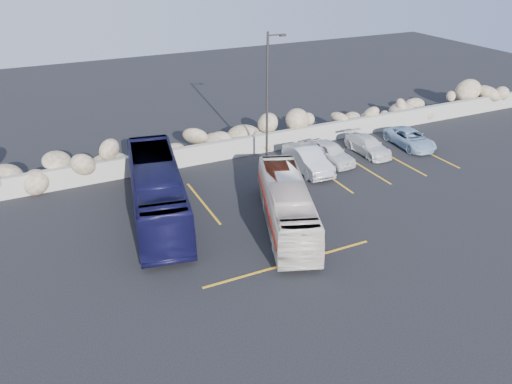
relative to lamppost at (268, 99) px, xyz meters
name	(u,v)px	position (x,y,z in m)	size (l,w,h in m)	color
ground	(313,260)	(-2.56, -9.50, -4.30)	(90.00, 90.00, 0.00)	black
seawall	(213,152)	(-2.56, 2.50, -3.70)	(60.00, 0.40, 1.20)	gray
riprap_pile	(205,135)	(-2.56, 3.70, -3.00)	(54.00, 2.80, 2.60)	#877358
parking_lines	(332,188)	(2.09, -3.93, -4.29)	(18.16, 9.36, 0.01)	orange
lamppost	(268,99)	(0.00, 0.00, 0.00)	(1.14, 0.18, 8.00)	#2E2B28
vintage_bus	(287,205)	(-2.20, -6.44, -3.16)	(1.91, 8.15, 2.27)	silver
tour_coach	(157,190)	(-7.48, -2.76, -2.91)	(2.32, 9.93, 2.77)	#100F34
car_a	(330,152)	(3.95, -0.78, -3.66)	(1.50, 3.73, 1.27)	silver
car_b	(308,159)	(2.06, -1.28, -3.59)	(1.48, 4.25, 1.40)	#B8B7BD
car_c	(368,145)	(6.92, -0.65, -3.75)	(1.52, 3.74, 1.09)	silver
car_d	(410,139)	(10.20, -0.88, -3.74)	(1.85, 4.01, 1.11)	#8FABCB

